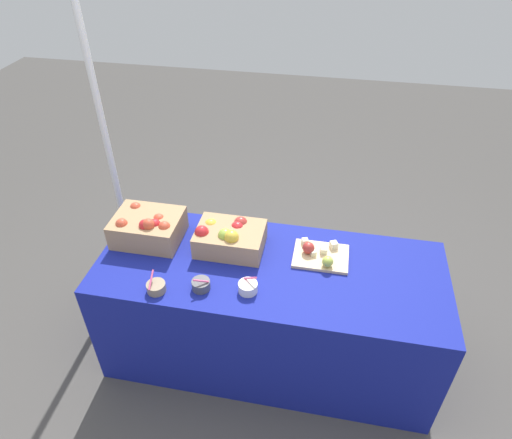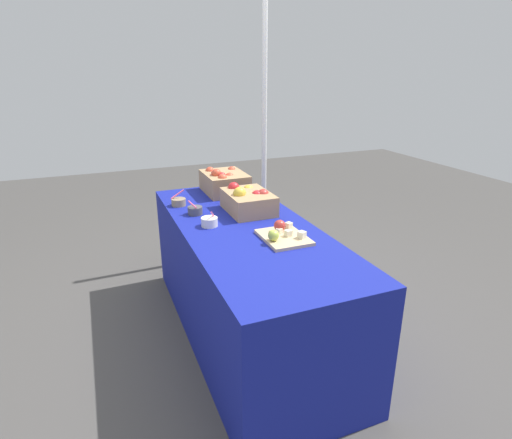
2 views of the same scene
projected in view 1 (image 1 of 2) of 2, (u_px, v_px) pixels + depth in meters
ground_plane at (268, 350)px, 2.89m from camera, size 10.00×10.00×0.00m
table at (269, 311)px, 2.67m from camera, size 1.90×0.76×0.74m
apple_crate_left at (148, 227)px, 2.58m from camera, size 0.38×0.30×0.20m
apple_crate_middle at (229, 237)px, 2.52m from camera, size 0.38×0.27×0.18m
cutting_board_front at (320, 255)px, 2.48m from camera, size 0.30×0.23×0.08m
sample_bowl_near at (156, 287)px, 2.28m from camera, size 0.10×0.10×0.11m
sample_bowl_mid at (248, 287)px, 2.28m from camera, size 0.10×0.10×0.10m
sample_bowl_far at (201, 285)px, 2.29m from camera, size 0.09×0.09×0.09m
tent_pole at (106, 138)px, 2.89m from camera, size 0.04×0.04×2.17m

